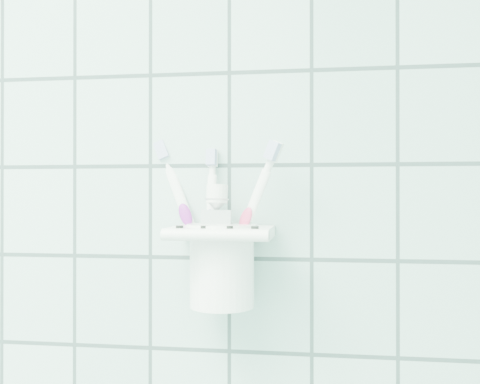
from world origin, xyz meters
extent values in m
cube|color=white|center=(0.65, 1.19, 1.28)|extent=(0.05, 0.02, 0.04)
cube|color=white|center=(0.65, 1.15, 1.29)|extent=(0.13, 0.10, 0.01)
cylinder|color=white|center=(0.65, 1.10, 1.29)|extent=(0.13, 0.01, 0.01)
cylinder|color=black|center=(0.61, 1.12, 1.30)|extent=(0.01, 0.01, 0.00)
cylinder|color=black|center=(0.64, 1.12, 1.30)|extent=(0.01, 0.01, 0.00)
cylinder|color=black|center=(0.67, 1.12, 1.30)|extent=(0.01, 0.01, 0.00)
cylinder|color=black|center=(0.70, 1.12, 1.30)|extent=(0.01, 0.01, 0.00)
cylinder|color=white|center=(0.65, 1.16, 1.25)|extent=(0.08, 0.08, 0.10)
cylinder|color=white|center=(0.65, 1.16, 1.30)|extent=(0.09, 0.09, 0.01)
cylinder|color=black|center=(0.65, 1.16, 1.30)|extent=(0.07, 0.07, 0.00)
cylinder|color=white|center=(0.64, 1.17, 1.30)|extent=(0.08, 0.05, 0.17)
cylinder|color=white|center=(0.64, 1.17, 1.40)|extent=(0.02, 0.01, 0.03)
cube|color=silver|center=(0.64, 1.16, 1.41)|extent=(0.02, 0.01, 0.03)
cube|color=white|center=(0.64, 1.17, 1.41)|extent=(0.02, 0.01, 0.03)
ellipsoid|color=purple|center=(0.64, 1.17, 1.32)|extent=(0.03, 0.01, 0.04)
cylinder|color=white|center=(0.63, 1.16, 1.28)|extent=(0.01, 0.04, 0.16)
cylinder|color=white|center=(0.63, 1.16, 1.37)|extent=(0.01, 0.01, 0.02)
cube|color=silver|center=(0.63, 1.15, 1.39)|extent=(0.01, 0.01, 0.02)
cube|color=white|center=(0.63, 1.16, 1.39)|extent=(0.01, 0.01, 0.02)
ellipsoid|color=#1E38A5|center=(0.63, 1.16, 1.30)|extent=(0.01, 0.01, 0.03)
cylinder|color=white|center=(0.64, 1.17, 1.29)|extent=(0.08, 0.03, 0.17)
cylinder|color=white|center=(0.64, 1.17, 1.39)|extent=(0.02, 0.01, 0.03)
cube|color=silver|center=(0.64, 1.17, 1.40)|extent=(0.02, 0.02, 0.03)
cube|color=white|center=(0.64, 1.17, 1.40)|extent=(0.02, 0.01, 0.03)
ellipsoid|color=#D83F72|center=(0.64, 1.17, 1.31)|extent=(0.03, 0.01, 0.03)
cube|color=silver|center=(0.64, 1.15, 1.26)|extent=(0.04, 0.02, 0.11)
cube|color=silver|center=(0.64, 1.15, 1.21)|extent=(0.04, 0.01, 0.01)
cone|color=silver|center=(0.64, 1.15, 1.32)|extent=(0.03, 0.03, 0.02)
cylinder|color=white|center=(0.64, 1.15, 1.34)|extent=(0.03, 0.03, 0.03)
camera|label=1|loc=(0.77, 0.50, 1.34)|focal=40.00mm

